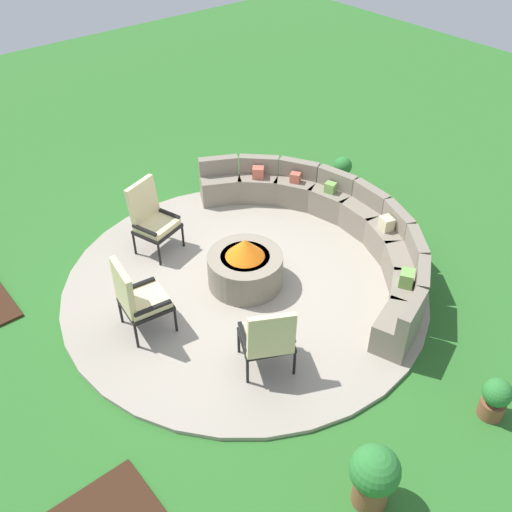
% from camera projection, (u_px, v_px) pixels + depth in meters
% --- Properties ---
extents(ground_plane, '(24.00, 24.00, 0.00)m').
position_uv_depth(ground_plane, '(246.00, 285.00, 8.49)').
color(ground_plane, '#2D6B28').
extents(patio_circle, '(5.28, 5.28, 0.06)m').
position_uv_depth(patio_circle, '(245.00, 284.00, 8.47)').
color(patio_circle, '#9E9384').
rests_on(patio_circle, ground_plane).
extents(fire_pit, '(1.08, 1.08, 0.77)m').
position_uv_depth(fire_pit, '(245.00, 266.00, 8.27)').
color(fire_pit, gray).
rests_on(fire_pit, patio_circle).
extents(curved_stone_bench, '(4.85, 2.17, 0.75)m').
position_uv_depth(curved_stone_bench, '(335.00, 226.00, 9.04)').
color(curved_stone_bench, gray).
rests_on(curved_stone_bench, patio_circle).
extents(lounge_chair_front_left, '(0.71, 0.73, 1.15)m').
position_uv_depth(lounge_chair_front_left, '(151.00, 217.00, 8.75)').
color(lounge_chair_front_left, black).
rests_on(lounge_chair_front_left, patio_circle).
extents(lounge_chair_front_right, '(0.65, 0.66, 1.15)m').
position_uv_depth(lounge_chair_front_right, '(137.00, 297.00, 7.36)').
color(lounge_chair_front_right, black).
rests_on(lounge_chair_front_right, patio_circle).
extents(lounge_chair_back_left, '(0.77, 0.80, 1.00)m').
position_uv_depth(lounge_chair_back_left, '(268.00, 337.00, 6.86)').
color(lounge_chair_back_left, black).
rests_on(lounge_chair_back_left, patio_circle).
extents(potted_plant_0, '(0.51, 0.51, 0.79)m').
position_uv_depth(potted_plant_0, '(374.00, 475.00, 5.62)').
color(potted_plant_0, brown).
rests_on(potted_plant_0, ground_plane).
extents(potted_plant_1, '(0.33, 0.33, 0.56)m').
position_uv_depth(potted_plant_1, '(496.00, 398.00, 6.53)').
color(potted_plant_1, brown).
rests_on(potted_plant_1, ground_plane).
extents(potted_plant_2, '(0.34, 0.34, 0.56)m').
position_uv_depth(potted_plant_2, '(342.00, 169.00, 10.52)').
color(potted_plant_2, '#605B56').
rests_on(potted_plant_2, ground_plane).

